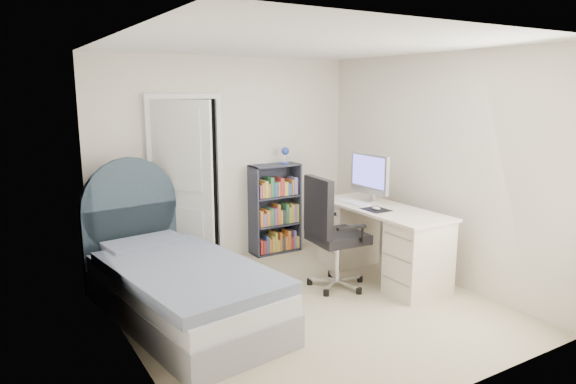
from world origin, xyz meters
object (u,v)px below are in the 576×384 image
bed (177,284)px  nightstand (129,247)px  desk (380,239)px  floor_lamp (175,220)px  bookcase (276,212)px  office_chair (330,228)px

bed → nightstand: bed is taller
nightstand → desk: desk is taller
floor_lamp → desk: size_ratio=0.94×
bookcase → office_chair: (-0.14, -1.41, 0.13)m
nightstand → office_chair: size_ratio=0.47×
bookcase → desk: (0.55, -1.42, -0.09)m
floor_lamp → nightstand: bearing=174.7°
desk → bed: bearing=175.6°
bed → bookcase: bed is taller
bookcase → office_chair: bookcase is taller
floor_lamp → office_chair: floor_lamp is taller
bed → nightstand: 1.20m
nightstand → desk: size_ratio=0.35×
nightstand → office_chair: 2.25m
bookcase → desk: bookcase is taller
nightstand → desk: bearing=-28.9°
desk → office_chair: desk is taller
bed → desk: bed is taller
bed → office_chair: (1.63, -0.17, 0.35)m
nightstand → office_chair: office_chair is taller
floor_lamp → bookcase: size_ratio=1.13×
bed → bookcase: (1.77, 1.24, 0.22)m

